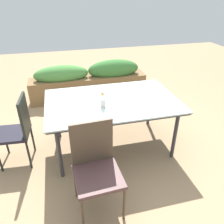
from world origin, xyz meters
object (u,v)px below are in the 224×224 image
(chair_near_left, at_px, (95,164))
(flower_vase, at_px, (103,100))
(dining_table, at_px, (112,104))
(planter_box, at_px, (89,81))
(chair_end_left, at_px, (18,128))

(chair_near_left, bearing_deg, flower_vase, -110.76)
(dining_table, distance_m, flower_vase, 0.26)
(dining_table, xyz_separation_m, planter_box, (-0.06, 1.76, -0.34))
(chair_near_left, relative_size, planter_box, 0.40)
(chair_near_left, xyz_separation_m, planter_box, (0.34, 2.68, -0.17))
(chair_end_left, bearing_deg, flower_vase, -93.70)
(chair_end_left, distance_m, planter_box, 2.13)
(chair_end_left, bearing_deg, dining_table, -85.80)
(dining_table, distance_m, chair_near_left, 1.02)
(dining_table, bearing_deg, chair_end_left, -179.75)
(chair_near_left, xyz_separation_m, flower_vase, (0.24, 0.77, 0.32))
(chair_end_left, height_order, flower_vase, flower_vase)
(chair_near_left, distance_m, chair_end_left, 1.24)
(flower_vase, height_order, planter_box, flower_vase)
(planter_box, bearing_deg, chair_end_left, -123.74)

